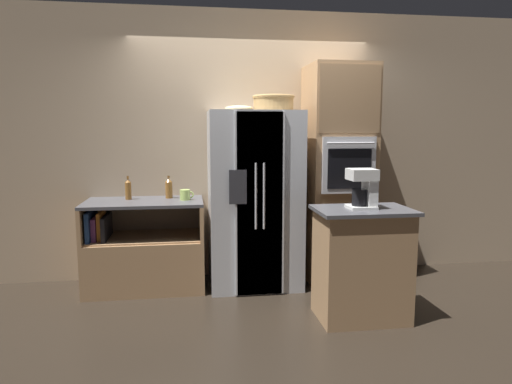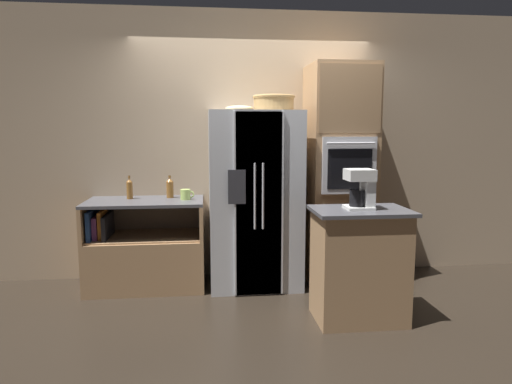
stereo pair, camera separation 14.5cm
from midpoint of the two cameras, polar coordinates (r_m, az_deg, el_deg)
name	(u,v)px [view 1 (the left image)]	position (r m, az deg, el deg)	size (l,w,h in m)	color
ground_plane	(256,285)	(4.73, -0.88, -11.60)	(20.00, 20.00, 0.00)	black
wall_back	(250,146)	(4.91, -1.60, 5.81)	(12.00, 0.06, 2.80)	tan
counter_left	(144,256)	(4.72, -14.65, -7.80)	(1.14, 0.65, 0.88)	#A87F56
refrigerator	(254,199)	(4.57, -1.13, -0.94)	(0.90, 0.75, 1.75)	silver
wall_oven	(338,174)	(4.77, 9.32, 2.18)	(0.64, 0.69, 2.21)	#A87F56
island_counter	(362,264)	(3.91, 12.02, -8.75)	(0.78, 0.54, 0.93)	#A87F56
wicker_basket	(273,103)	(4.53, 1.27, 11.12)	(0.41, 0.41, 0.15)	tan
fruit_bowl	(239,108)	(4.57, -3.06, 10.41)	(0.28, 0.28, 0.06)	beige
bottle_tall	(169,188)	(4.71, -11.71, 0.49)	(0.07, 0.07, 0.23)	brown
bottle_short	(128,189)	(4.72, -16.53, 0.34)	(0.06, 0.06, 0.24)	brown
mug	(185,195)	(4.57, -9.73, -0.35)	(0.14, 0.10, 0.10)	#B2D166
coffee_maker	(364,187)	(3.78, 12.34, 0.62)	(0.22, 0.21, 0.32)	white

